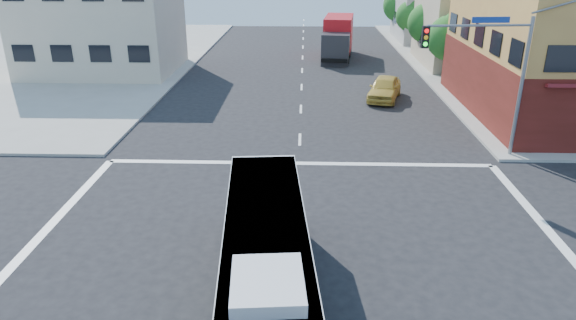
{
  "coord_description": "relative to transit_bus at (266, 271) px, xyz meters",
  "views": [
    {
      "loc": [
        0.22,
        -14.07,
        9.78
      ],
      "look_at": [
        -0.39,
        4.5,
        2.21
      ],
      "focal_mm": 32.0,
      "sensor_mm": 36.0,
      "label": 1
    }
  ],
  "objects": [
    {
      "name": "street_tree_d",
      "position": [
        12.68,
        53.99,
        2.32
      ],
      "size": [
        4.0,
        4.0,
        6.03
      ],
      "color": "#3C2215",
      "rests_on": "ground"
    },
    {
      "name": "ground",
      "position": [
        0.77,
        2.07,
        -1.56
      ],
      "size": [
        120.0,
        120.0,
        0.0
      ],
      "primitive_type": "plane",
      "color": "black",
      "rests_on": "ground"
    },
    {
      "name": "street_tree_a",
      "position": [
        12.68,
        29.99,
        2.03
      ],
      "size": [
        3.6,
        3.6,
        5.53
      ],
      "color": "#3C2215",
      "rests_on": "ground"
    },
    {
      "name": "transit_bus",
      "position": [
        0.0,
        0.0,
        0.0
      ],
      "size": [
        3.24,
        10.91,
        3.18
      ],
      "rotation": [
        0.0,
        0.0,
        0.09
      ],
      "color": "black",
      "rests_on": "ground"
    },
    {
      "name": "street_tree_b",
      "position": [
        12.68,
        37.99,
        2.2
      ],
      "size": [
        3.8,
        3.8,
        5.79
      ],
      "color": "#3C2215",
      "rests_on": "ground"
    },
    {
      "name": "street_tree_c",
      "position": [
        12.68,
        45.99,
        1.9
      ],
      "size": [
        3.4,
        3.4,
        5.29
      ],
      "color": "#3C2215",
      "rests_on": "ground"
    },
    {
      "name": "box_truck",
      "position": [
        4.19,
        38.91,
        0.34
      ],
      "size": [
        3.52,
        8.92,
        3.91
      ],
      "rotation": [
        0.0,
        0.0,
        -0.12
      ],
      "color": "#26272C",
      "rests_on": "ground"
    },
    {
      "name": "building_west",
      "position": [
        -16.25,
        32.05,
        2.45
      ],
      "size": [
        12.06,
        10.06,
        8.0
      ],
      "color": "#BFB59E",
      "rests_on": "ground"
    },
    {
      "name": "signal_mast_ne",
      "position": [
        9.85,
        12.69,
        3.42
      ],
      "size": [
        7.91,
        1.13,
        8.07
      ],
      "color": "gray",
      "rests_on": "ground"
    },
    {
      "name": "parked_car",
      "position": [
        6.67,
        23.69,
        -0.74
      ],
      "size": [
        3.22,
        5.16,
        1.64
      ],
      "primitive_type": "imported",
      "rotation": [
        0.0,
        0.0,
        -0.29
      ],
      "color": "gold",
      "rests_on": "ground"
    },
    {
      "name": "building_east_near",
      "position": [
        17.75,
        36.05,
        2.95
      ],
      "size": [
        12.06,
        10.06,
        9.0
      ],
      "color": "#B8A78C",
      "rests_on": "ground"
    }
  ]
}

